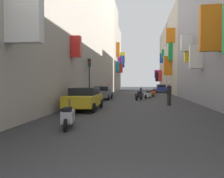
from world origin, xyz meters
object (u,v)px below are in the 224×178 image
object	(u,v)px
scooter_red	(154,92)
parked_car_grey	(102,93)
scooter_orange	(153,93)
traffic_light_far_corner	(89,72)
pedestrian_near_left	(109,89)
pedestrian_crossing	(169,94)
parked_car_blue	(161,88)
scooter_silver	(68,117)
scooter_blue	(141,90)
scooter_white	(148,95)
parked_car_yellow	(84,98)
scooter_black	(139,96)

from	to	relation	value
scooter_red	parked_car_grey	bearing A→B (deg)	-122.45
scooter_orange	traffic_light_far_corner	size ratio (longest dim) A/B	0.48
pedestrian_near_left	pedestrian_crossing	bearing A→B (deg)	-64.18
parked_car_blue	scooter_red	distance (m)	9.73
scooter_silver	traffic_light_far_corner	distance (m)	12.93
parked_car_grey	scooter_blue	size ratio (longest dim) A/B	2.25
scooter_white	pedestrian_crossing	distance (m)	7.85
scooter_orange	parked_car_grey	bearing A→B (deg)	-136.67
parked_car_yellow	scooter_white	xyz separation A→B (m)	(4.57, 11.60, -0.32)
scooter_black	scooter_silver	world-z (taller)	same
scooter_white	scooter_blue	xyz separation A→B (m)	(-0.77, 14.97, -0.00)
parked_car_blue	scooter_blue	bearing A→B (deg)	-145.57
parked_car_yellow	scooter_red	size ratio (longest dim) A/B	2.42
parked_car_blue	scooter_red	bearing A→B (deg)	-100.40
parked_car_grey	scooter_silver	size ratio (longest dim) A/B	2.06
parked_car_blue	scooter_silver	bearing A→B (deg)	-100.60
pedestrian_near_left	parked_car_grey	bearing A→B (deg)	-87.92
scooter_blue	parked_car_grey	bearing A→B (deg)	-104.13
scooter_blue	pedestrian_crossing	bearing A→B (deg)	-84.43
scooter_black	scooter_blue	bearing A→B (deg)	89.27
scooter_black	pedestrian_near_left	world-z (taller)	pedestrian_near_left
scooter_black	pedestrian_crossing	xyz separation A→B (m)	(2.43, -5.37, 0.44)
scooter_silver	pedestrian_crossing	distance (m)	11.43
parked_car_yellow	scooter_black	world-z (taller)	parked_car_yellow
parked_car_grey	traffic_light_far_corner	world-z (taller)	traffic_light_far_corner
scooter_silver	pedestrian_near_left	bearing A→B (deg)	93.61
parked_car_blue	pedestrian_near_left	size ratio (longest dim) A/B	2.46
parked_car_blue	pedestrian_crossing	xyz separation A→B (m)	(-1.45, -25.18, 0.12)
parked_car_grey	scooter_red	distance (m)	11.36
parked_car_yellow	pedestrian_crossing	bearing A→B (deg)	32.97
scooter_black	pedestrian_near_left	size ratio (longest dim) A/B	1.03
parked_car_grey	scooter_black	xyz separation A→B (m)	(3.97, -0.67, -0.28)
parked_car_blue	scooter_white	distance (m)	17.72
pedestrian_crossing	pedestrian_near_left	xyz separation A→B (m)	(-6.68, 13.81, -0.00)
scooter_black	scooter_white	distance (m)	2.54
scooter_white	traffic_light_far_corner	world-z (taller)	traffic_light_far_corner
parked_car_yellow	pedestrian_near_left	distance (m)	17.72
parked_car_grey	scooter_blue	distance (m)	17.16
scooter_silver	pedestrian_crossing	xyz separation A→B (m)	(5.17, 10.18, 0.44)
parked_car_yellow	pedestrian_near_left	size ratio (longest dim) A/B	2.39
parked_car_grey	scooter_red	size ratio (longest dim) A/B	2.26
scooter_red	scooter_orange	bearing A→B (deg)	-95.87
parked_car_grey	scooter_black	world-z (taller)	parked_car_grey
parked_car_yellow	pedestrian_crossing	xyz separation A→B (m)	(6.01, 3.90, 0.12)
parked_car_yellow	scooter_blue	xyz separation A→B (m)	(3.80, 26.57, -0.32)
pedestrian_crossing	pedestrian_near_left	size ratio (longest dim) A/B	1.00
scooter_red	scooter_blue	size ratio (longest dim) A/B	1.00
parked_car_grey	scooter_red	world-z (taller)	parked_car_grey
scooter_silver	pedestrian_crossing	size ratio (longest dim) A/B	1.08
scooter_orange	scooter_blue	distance (m)	11.40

